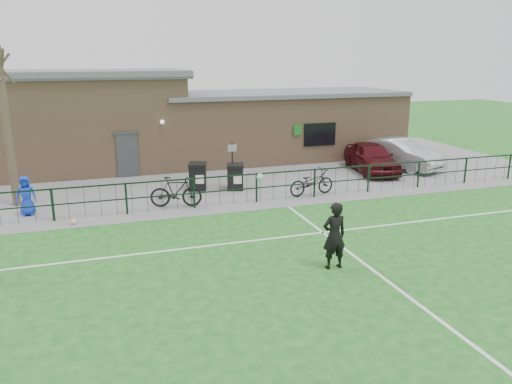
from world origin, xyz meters
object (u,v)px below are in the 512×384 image
object	(u,v)px
wheelie_bin_right	(235,178)
sign_post	(232,165)
wheelie_bin_left	(198,177)
bicycle_d	(176,192)
ball_ground	(74,222)
bare_tree	(7,129)
car_maroon	(371,157)
car_silver	(398,154)
spectator_child	(26,196)
bicycle_e	(312,182)

from	to	relation	value
wheelie_bin_right	sign_post	xyz separation A→B (m)	(-0.02, 0.35, 0.49)
wheelie_bin_left	sign_post	xyz separation A→B (m)	(1.52, -0.14, 0.46)
bicycle_d	ball_ground	size ratio (longest dim) A/B	9.47
bare_tree	wheelie_bin_left	distance (m)	7.60
car_maroon	car_silver	size ratio (longest dim) A/B	0.96
sign_post	car_maroon	bearing A→B (deg)	5.96
wheelie_bin_right	wheelie_bin_left	bearing A→B (deg)	176.80
spectator_child	wheelie_bin_right	bearing A→B (deg)	9.57
bicycle_d	car_maroon	bearing A→B (deg)	-60.21
car_silver	bare_tree	bearing A→B (deg)	160.73
bicycle_e	spectator_child	bearing A→B (deg)	78.79
car_maroon	bicycle_e	size ratio (longest dim) A/B	2.13
car_silver	bicycle_e	bearing A→B (deg)	-175.11
bicycle_e	spectator_child	world-z (taller)	spectator_child
bare_tree	car_silver	bearing A→B (deg)	3.73
bicycle_e	spectator_child	size ratio (longest dim) A/B	1.41
ball_ground	bicycle_d	bearing A→B (deg)	14.48
bicycle_e	ball_ground	xyz separation A→B (m)	(-9.35, -0.90, -0.46)
bicycle_e	ball_ground	bearing A→B (deg)	87.93
car_silver	spectator_child	bearing A→B (deg)	165.75
wheelie_bin_left	bicycle_e	bearing A→B (deg)	-13.64
spectator_child	bare_tree	bearing A→B (deg)	111.59
spectator_child	ball_ground	xyz separation A→B (m)	(1.60, -1.60, -0.64)
wheelie_bin_left	car_maroon	xyz separation A→B (m)	(8.90, 0.63, 0.21)
wheelie_bin_right	ball_ground	size ratio (longest dim) A/B	4.91
sign_post	spectator_child	size ratio (longest dim) A/B	1.37
wheelie_bin_left	wheelie_bin_right	size ratio (longest dim) A/B	1.05
wheelie_bin_left	spectator_child	bearing A→B (deg)	-150.74
car_silver	bicycle_e	world-z (taller)	car_silver
car_silver	bicycle_d	size ratio (longest dim) A/B	2.31
sign_post	bicycle_e	xyz separation A→B (m)	(2.79, -2.23, -0.46)
ball_ground	wheelie_bin_right	bearing A→B (deg)	22.89
car_silver	bicycle_d	distance (m)	12.43
wheelie_bin_left	car_silver	size ratio (longest dim) A/B	0.24
bare_tree	car_silver	xyz separation A→B (m)	(17.85, 1.16, -2.23)
wheelie_bin_right	bare_tree	bearing A→B (deg)	-167.64
wheelie_bin_left	bicycle_d	distance (m)	2.66
wheelie_bin_left	sign_post	world-z (taller)	sign_post
wheelie_bin_right	spectator_child	bearing A→B (deg)	-157.34
wheelie_bin_right	sign_post	size ratio (longest dim) A/B	0.51
wheelie_bin_left	wheelie_bin_right	world-z (taller)	wheelie_bin_left
wheelie_bin_right	car_silver	size ratio (longest dim) A/B	0.22
wheelie_bin_right	sign_post	distance (m)	0.60
car_maroon	bicycle_d	xyz separation A→B (m)	(-10.23, -2.94, -0.15)
ball_ground	bicycle_e	bearing A→B (deg)	5.50
bare_tree	bicycle_d	xyz separation A→B (m)	(5.87, -2.14, -2.39)
spectator_child	wheelie_bin_left	bearing A→B (deg)	15.47
sign_post	car_maroon	size ratio (longest dim) A/B	0.46
wheelie_bin_left	wheelie_bin_right	distance (m)	1.62
car_maroon	bicycle_d	world-z (taller)	car_maroon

